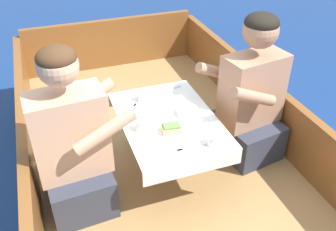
% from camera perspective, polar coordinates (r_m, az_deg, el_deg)
% --- Properties ---
extents(ground_plane, '(60.00, 60.00, 0.00)m').
position_cam_1_polar(ground_plane, '(2.83, -0.71, -11.48)').
color(ground_plane, navy).
extents(boat_deck, '(1.77, 3.26, 0.30)m').
position_cam_1_polar(boat_deck, '(2.73, -0.74, -9.27)').
color(boat_deck, '#A87F4C').
rests_on(boat_deck, ground_plane).
extents(gunwale_port, '(0.06, 3.26, 0.42)m').
position_cam_1_polar(gunwale_port, '(2.42, -20.42, -7.17)').
color(gunwale_port, brown).
rests_on(gunwale_port, boat_deck).
extents(gunwale_starboard, '(0.06, 3.26, 0.42)m').
position_cam_1_polar(gunwale_starboard, '(2.84, 15.74, 0.36)').
color(gunwale_starboard, brown).
rests_on(gunwale_starboard, boat_deck).
extents(bow_coaming, '(1.65, 0.06, 0.48)m').
position_cam_1_polar(bow_coaming, '(3.84, -8.75, 10.85)').
color(bow_coaming, brown).
rests_on(bow_coaming, boat_deck).
extents(cockpit_table, '(0.57, 0.83, 0.42)m').
position_cam_1_polar(cockpit_table, '(2.32, 0.00, -1.37)').
color(cockpit_table, '#B2B2B7').
rests_on(cockpit_table, boat_deck).
extents(person_port, '(0.54, 0.47, 1.01)m').
position_cam_1_polar(person_port, '(2.15, -14.23, -4.75)').
color(person_port, '#333847').
rests_on(person_port, boat_deck).
extents(person_starboard, '(0.57, 0.51, 1.01)m').
position_cam_1_polar(person_starboard, '(2.54, 12.40, 2.25)').
color(person_starboard, '#333847').
rests_on(person_starboard, boat_deck).
extents(plate_sandwich, '(0.17, 0.17, 0.01)m').
position_cam_1_polar(plate_sandwich, '(2.16, 0.52, -2.58)').
color(plate_sandwich, white).
rests_on(plate_sandwich, cockpit_table).
extents(plate_bread, '(0.20, 0.20, 0.01)m').
position_cam_1_polar(plate_bread, '(2.45, 0.26, 2.27)').
color(plate_bread, white).
rests_on(plate_bread, cockpit_table).
extents(sandwich, '(0.12, 0.09, 0.05)m').
position_cam_1_polar(sandwich, '(2.15, 0.52, -1.99)').
color(sandwich, '#E0BC7F').
rests_on(sandwich, plate_sandwich).
extents(bowl_port_near, '(0.14, 0.14, 0.04)m').
position_cam_1_polar(bowl_port_near, '(2.31, -3.33, 0.46)').
color(bowl_port_near, white).
rests_on(bowl_port_near, cockpit_table).
extents(bowl_starboard_near, '(0.13, 0.13, 0.04)m').
position_cam_1_polar(bowl_starboard_near, '(2.32, 2.97, 0.68)').
color(bowl_starboard_near, white).
rests_on(bowl_starboard_near, cockpit_table).
extents(coffee_cup_port, '(0.09, 0.07, 0.06)m').
position_cam_1_polar(coffee_cup_port, '(2.45, -3.87, 2.95)').
color(coffee_cup_port, white).
rests_on(coffee_cup_port, cockpit_table).
extents(coffee_cup_starboard, '(0.10, 0.07, 0.06)m').
position_cam_1_polar(coffee_cup_starboard, '(2.08, 6.87, -3.72)').
color(coffee_cup_starboard, white).
rests_on(coffee_cup_starboard, cockpit_table).
extents(coffee_cup_center, '(0.10, 0.07, 0.06)m').
position_cam_1_polar(coffee_cup_center, '(2.18, -3.96, -1.51)').
color(coffee_cup_center, white).
rests_on(coffee_cup_center, cockpit_table).
extents(utensil_fork_port, '(0.13, 0.14, 0.00)m').
position_cam_1_polar(utensil_fork_port, '(2.39, -5.58, 1.00)').
color(utensil_fork_port, silver).
rests_on(utensil_fork_port, cockpit_table).
extents(utensil_spoon_starboard, '(0.08, 0.16, 0.01)m').
position_cam_1_polar(utensil_spoon_starboard, '(2.12, -3.26, -3.62)').
color(utensil_spoon_starboard, silver).
rests_on(utensil_spoon_starboard, cockpit_table).
extents(utensil_knife_starboard, '(0.17, 0.06, 0.00)m').
position_cam_1_polar(utensil_knife_starboard, '(2.58, 0.48, 3.97)').
color(utensil_knife_starboard, silver).
rests_on(utensil_knife_starboard, cockpit_table).
extents(utensil_spoon_center, '(0.04, 0.17, 0.01)m').
position_cam_1_polar(utensil_spoon_center, '(2.07, -4.04, -4.79)').
color(utensil_spoon_center, silver).
rests_on(utensil_spoon_center, cockpit_table).
extents(utensil_knife_port, '(0.17, 0.02, 0.00)m').
position_cam_1_polar(utensil_knife_port, '(2.09, 2.46, -4.13)').
color(utensil_knife_port, silver).
rests_on(utensil_knife_port, cockpit_table).
extents(utensil_fork_starboard, '(0.17, 0.02, 0.00)m').
position_cam_1_polar(utensil_fork_starboard, '(2.05, 3.13, -5.02)').
color(utensil_fork_starboard, silver).
rests_on(utensil_fork_starboard, cockpit_table).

